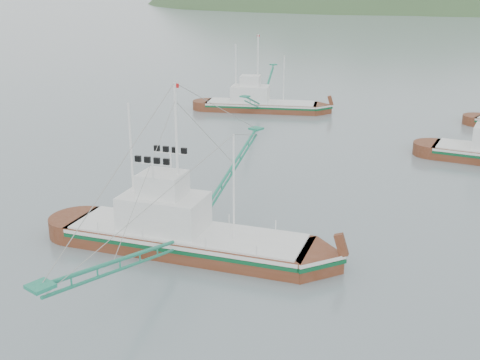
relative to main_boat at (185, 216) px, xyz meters
The scene contains 4 objects.
ground 2.34m from the main_boat, 113.00° to the right, with size 1200.00×1200.00×0.00m, color slate.
main_boat is the anchor object (origin of this frame).
bg_boat_left 42.80m from the main_boat, 121.75° to the left, with size 17.07×23.94×10.50m.
headland_left 402.20m from the main_boat, 116.62° to the left, with size 448.00×308.00×210.00m, color #2E4C27.
Camera 1 is at (25.04, -23.92, 16.22)m, focal length 45.00 mm.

